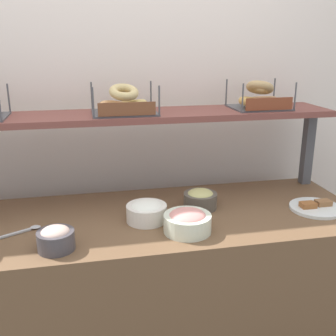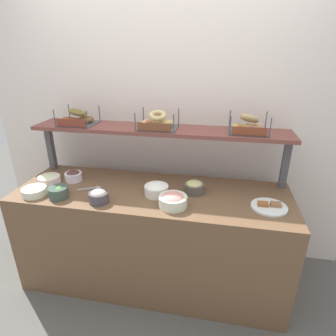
{
  "view_description": "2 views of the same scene",
  "coord_description": "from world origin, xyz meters",
  "px_view_note": "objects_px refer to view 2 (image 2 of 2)",
  "views": [
    {
      "loc": [
        -0.19,
        -1.67,
        1.61
      ],
      "look_at": [
        0.17,
        0.06,
        1.05
      ],
      "focal_mm": 43.14,
      "sensor_mm": 36.0,
      "label": 1
    },
    {
      "loc": [
        0.48,
        -1.83,
        1.85
      ],
      "look_at": [
        0.11,
        0.07,
        1.03
      ],
      "focal_mm": 29.65,
      "sensor_mm": 36.0,
      "label": 2
    }
  ],
  "objects_px": {
    "bowl_chocolate_spread": "(73,176)",
    "bowl_hummus": "(194,187)",
    "bowl_potato_salad": "(34,191)",
    "bagel_basket_plain": "(157,122)",
    "serving_plate_white": "(269,207)",
    "serving_spoon_near_plate": "(93,188)",
    "bagel_basket_sesame": "(248,126)",
    "bowl_tuna_salad": "(99,196)",
    "bowl_veggie_mix": "(59,192)",
    "bowl_scallion_spread": "(49,179)",
    "bowl_lox_spread": "(173,200)",
    "bowl_cream_cheese": "(156,189)",
    "bagel_basket_cinnamon_raisin": "(78,119)"
  },
  "relations": [
    {
      "from": "bowl_chocolate_spread",
      "to": "bowl_hummus",
      "type": "distance_m",
      "value": 1.0
    },
    {
      "from": "bowl_potato_salad",
      "to": "bagel_basket_plain",
      "type": "distance_m",
      "value": 1.06
    },
    {
      "from": "serving_plate_white",
      "to": "serving_spoon_near_plate",
      "type": "height_order",
      "value": "serving_plate_white"
    },
    {
      "from": "bagel_basket_sesame",
      "to": "bowl_chocolate_spread",
      "type": "bearing_deg",
      "value": -171.52
    },
    {
      "from": "bowl_tuna_salad",
      "to": "bowl_veggie_mix",
      "type": "bearing_deg",
      "value": 178.98
    },
    {
      "from": "bowl_scallion_spread",
      "to": "bowl_hummus",
      "type": "height_order",
      "value": "bowl_hummus"
    },
    {
      "from": "bowl_chocolate_spread",
      "to": "bowl_potato_salad",
      "type": "distance_m",
      "value": 0.33
    },
    {
      "from": "bowl_chocolate_spread",
      "to": "bowl_lox_spread",
      "type": "relative_size",
      "value": 0.69
    },
    {
      "from": "bowl_veggie_mix",
      "to": "bowl_cream_cheese",
      "type": "bearing_deg",
      "value": 14.45
    },
    {
      "from": "bowl_tuna_salad",
      "to": "bagel_basket_cinnamon_raisin",
      "type": "height_order",
      "value": "bagel_basket_cinnamon_raisin"
    },
    {
      "from": "bowl_lox_spread",
      "to": "bagel_basket_cinnamon_raisin",
      "type": "bearing_deg",
      "value": 153.49
    },
    {
      "from": "bowl_scallion_spread",
      "to": "bagel_basket_sesame",
      "type": "bearing_deg",
      "value": 10.36
    },
    {
      "from": "bowl_hummus",
      "to": "bagel_basket_cinnamon_raisin",
      "type": "distance_m",
      "value": 1.11
    },
    {
      "from": "bagel_basket_plain",
      "to": "bowl_potato_salad",
      "type": "bearing_deg",
      "value": -150.36
    },
    {
      "from": "bowl_cream_cheese",
      "to": "bagel_basket_sesame",
      "type": "height_order",
      "value": "bagel_basket_sesame"
    },
    {
      "from": "bowl_lox_spread",
      "to": "bowl_hummus",
      "type": "bearing_deg",
      "value": 62.18
    },
    {
      "from": "bowl_veggie_mix",
      "to": "serving_spoon_near_plate",
      "type": "distance_m",
      "value": 0.26
    },
    {
      "from": "serving_plate_white",
      "to": "bagel_basket_sesame",
      "type": "relative_size",
      "value": 0.86
    },
    {
      "from": "bagel_basket_sesame",
      "to": "bowl_scallion_spread",
      "type": "bearing_deg",
      "value": -169.64
    },
    {
      "from": "bowl_veggie_mix",
      "to": "bowl_scallion_spread",
      "type": "xyz_separation_m",
      "value": [
        -0.21,
        0.21,
        -0.01
      ]
    },
    {
      "from": "bagel_basket_plain",
      "to": "bagel_basket_sesame",
      "type": "relative_size",
      "value": 1.08
    },
    {
      "from": "bagel_basket_sesame",
      "to": "serving_spoon_near_plate",
      "type": "bearing_deg",
      "value": -164.64
    },
    {
      "from": "bagel_basket_cinnamon_raisin",
      "to": "bagel_basket_plain",
      "type": "distance_m",
      "value": 0.68
    },
    {
      "from": "bowl_tuna_salad",
      "to": "bowl_scallion_spread",
      "type": "bearing_deg",
      "value": 157.79
    },
    {
      "from": "serving_spoon_near_plate",
      "to": "bagel_basket_plain",
      "type": "relative_size",
      "value": 0.54
    },
    {
      "from": "bowl_tuna_salad",
      "to": "serving_spoon_near_plate",
      "type": "relative_size",
      "value": 0.85
    },
    {
      "from": "bowl_lox_spread",
      "to": "bagel_basket_sesame",
      "type": "relative_size",
      "value": 0.7
    },
    {
      "from": "bowl_lox_spread",
      "to": "bowl_chocolate_spread",
      "type": "bearing_deg",
      "value": 164.19
    },
    {
      "from": "bowl_veggie_mix",
      "to": "serving_plate_white",
      "type": "bearing_deg",
      "value": 5.35
    },
    {
      "from": "bowl_cream_cheese",
      "to": "bowl_veggie_mix",
      "type": "relative_size",
      "value": 1.25
    },
    {
      "from": "bowl_scallion_spread",
      "to": "serving_spoon_near_plate",
      "type": "height_order",
      "value": "bowl_scallion_spread"
    },
    {
      "from": "bowl_potato_salad",
      "to": "bagel_basket_sesame",
      "type": "xyz_separation_m",
      "value": [
        1.53,
        0.49,
        0.44
      ]
    },
    {
      "from": "bowl_veggie_mix",
      "to": "bagel_basket_plain",
      "type": "distance_m",
      "value": 0.91
    },
    {
      "from": "bowl_tuna_salad",
      "to": "bowl_potato_salad",
      "type": "height_order",
      "value": "bowl_tuna_salad"
    },
    {
      "from": "bowl_veggie_mix",
      "to": "serving_spoon_near_plate",
      "type": "xyz_separation_m",
      "value": [
        0.18,
        0.18,
        -0.04
      ]
    },
    {
      "from": "bowl_cream_cheese",
      "to": "bowl_lox_spread",
      "type": "bearing_deg",
      "value": -43.12
    },
    {
      "from": "bowl_potato_salad",
      "to": "bowl_hummus",
      "type": "bearing_deg",
      "value": 13.01
    },
    {
      "from": "bowl_chocolate_spread",
      "to": "bowl_hummus",
      "type": "xyz_separation_m",
      "value": [
        1.0,
        -0.02,
        0.0
      ]
    },
    {
      "from": "bowl_potato_salad",
      "to": "bowl_tuna_salad",
      "type": "bearing_deg",
      "value": -0.74
    },
    {
      "from": "bowl_chocolate_spread",
      "to": "bagel_basket_plain",
      "type": "distance_m",
      "value": 0.83
    },
    {
      "from": "bagel_basket_sesame",
      "to": "bowl_potato_salad",
      "type": "bearing_deg",
      "value": -162.25
    },
    {
      "from": "bowl_veggie_mix",
      "to": "bowl_lox_spread",
      "type": "relative_size",
      "value": 0.72
    },
    {
      "from": "bowl_chocolate_spread",
      "to": "bowl_lox_spread",
      "type": "distance_m",
      "value": 0.92
    },
    {
      "from": "bowl_veggie_mix",
      "to": "bowl_chocolate_spread",
      "type": "distance_m",
      "value": 0.29
    },
    {
      "from": "bowl_chocolate_spread",
      "to": "bagel_basket_sesame",
      "type": "distance_m",
      "value": 1.45
    },
    {
      "from": "bagel_basket_cinnamon_raisin",
      "to": "bowl_chocolate_spread",
      "type": "bearing_deg",
      "value": -89.42
    },
    {
      "from": "bowl_lox_spread",
      "to": "bagel_basket_plain",
      "type": "distance_m",
      "value": 0.65
    },
    {
      "from": "bowl_lox_spread",
      "to": "serving_plate_white",
      "type": "relative_size",
      "value": 0.82
    },
    {
      "from": "bowl_chocolate_spread",
      "to": "bagel_basket_cinnamon_raisin",
      "type": "xyz_separation_m",
      "value": [
        -0.0,
        0.19,
        0.43
      ]
    },
    {
      "from": "bowl_tuna_salad",
      "to": "bagel_basket_sesame",
      "type": "distance_m",
      "value": 1.21
    }
  ]
}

